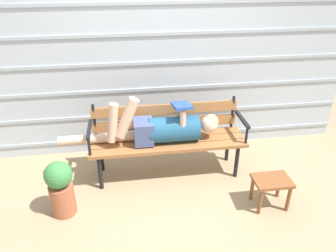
{
  "coord_description": "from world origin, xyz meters",
  "views": [
    {
      "loc": [
        -0.43,
        -2.88,
        2.24
      ],
      "look_at": [
        0.0,
        0.13,
        0.61
      ],
      "focal_mm": 34.9,
      "sensor_mm": 36.0,
      "label": 1
    }
  ],
  "objects": [
    {
      "name": "ground_plane",
      "position": [
        0.0,
        0.0,
        0.0
      ],
      "size": [
        12.0,
        12.0,
        0.0
      ],
      "primitive_type": "plane",
      "color": "tan"
    },
    {
      "name": "house_siding",
      "position": [
        0.0,
        0.75,
        1.12
      ],
      "size": [
        4.6,
        0.08,
        2.25
      ],
      "color": "#B2BCC6",
      "rests_on": "ground"
    },
    {
      "name": "park_bench",
      "position": [
        0.0,
        0.2,
        0.47
      ],
      "size": [
        1.68,
        0.44,
        0.82
      ],
      "color": "#9E6638",
      "rests_on": "ground"
    },
    {
      "name": "reclining_person",
      "position": [
        -0.07,
        0.13,
        0.59
      ],
      "size": [
        1.7,
        0.27,
        0.56
      ],
      "color": "#23567A"
    },
    {
      "name": "footstool",
      "position": [
        0.92,
        -0.53,
        0.24
      ],
      "size": [
        0.36,
        0.26,
        0.31
      ],
      "color": "brown",
      "rests_on": "ground"
    },
    {
      "name": "potted_plant",
      "position": [
        -1.08,
        -0.35,
        0.3
      ],
      "size": [
        0.26,
        0.26,
        0.57
      ],
      "color": "#AD5B3D",
      "rests_on": "ground"
    }
  ]
}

